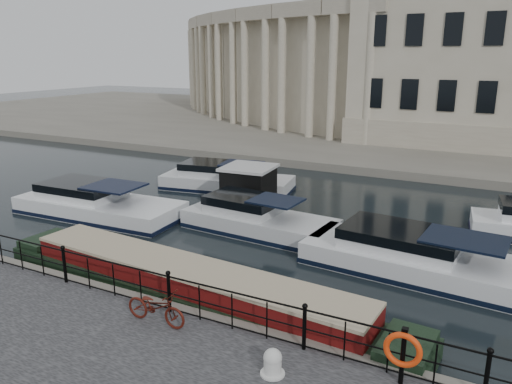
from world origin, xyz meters
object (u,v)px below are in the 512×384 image
mooring_bollard (273,363)px  harbour_hut (249,189)px  bicycle (156,307)px  narrowboat (188,290)px  life_ring_post (403,351)px

mooring_bollard → harbour_hut: 14.29m
bicycle → harbour_hut: size_ratio=0.53×
harbour_hut → narrowboat: bearing=-77.3°
bicycle → mooring_bollard: (3.67, -0.56, -0.18)m
bicycle → life_ring_post: size_ratio=1.36×
bicycle → harbour_hut: bearing=16.3°
mooring_bollard → life_ring_post: 2.82m
life_ring_post → harbour_hut: (-9.80, 11.42, -0.44)m
mooring_bollard → harbour_hut: bearing=120.2°
life_ring_post → mooring_bollard: bearing=-160.4°
bicycle → life_ring_post: 6.30m
bicycle → mooring_bollard: bearing=-99.0°
narrowboat → harbour_hut: (-2.94, 9.52, 0.59)m
mooring_bollard → bicycle: bearing=171.3°
life_ring_post → narrowboat: life_ring_post is taller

